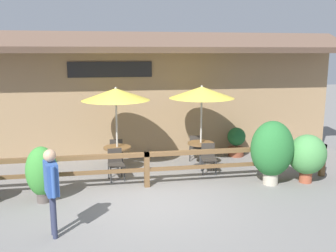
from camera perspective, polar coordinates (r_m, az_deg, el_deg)
The scene contains 16 objects.
ground_plane at distance 9.23m, azimuth -2.42°, elevation -11.45°, with size 60.00×60.00×0.00m, color slate.
building_facade at distance 12.68m, azimuth -5.01°, elevation 4.85°, with size 14.28×1.49×4.23m.
patio_railing at distance 9.98m, azimuth -3.27°, elevation -5.46°, with size 10.40×0.14×0.95m.
patio_umbrella_near at distance 11.02m, azimuth -7.96°, elevation 4.78°, with size 2.00×2.00×2.56m.
dining_table_near at distance 11.34m, azimuth -7.73°, elevation -3.94°, with size 0.82×0.82×0.77m.
chair_near_streetside at distance 10.70m, azimuth -7.97°, elevation -5.52°, with size 0.48×0.48×0.87m.
chair_near_wallside at distance 12.04m, azimuth -7.89°, elevation -3.64°, with size 0.43×0.43×0.87m.
patio_umbrella_middle at distance 11.50m, azimuth 5.16°, elevation 5.10°, with size 2.00×2.00×2.56m.
dining_table_middle at distance 11.81m, azimuth 5.01°, elevation -3.27°, with size 0.82×0.82×0.77m.
chair_middle_streetside at distance 11.24m, azimuth 6.18°, elevation -4.66°, with size 0.48×0.48×0.87m.
chair_middle_wallside at distance 12.45m, azimuth 4.24°, elevation -3.06°, with size 0.51×0.51×0.87m.
potted_plant_broad_leaf at distance 10.48m, azimuth 15.57°, elevation -3.49°, with size 1.16×1.04×1.76m.
potted_plant_corner_fern at distance 9.45m, azimuth -18.65°, elevation -6.73°, with size 0.75×0.68×1.37m.
potted_plant_small_flowering at distance 10.98m, azimuth 20.43°, elevation -4.19°, with size 1.05×0.95×1.35m.
potted_plant_entrance_palm at distance 13.18m, azimuth 10.37°, elevation -2.28°, with size 0.63×0.58×1.00m.
pedestrian at distance 7.53m, azimuth -17.36°, elevation -8.06°, with size 0.34×0.60×1.76m.
Camera 1 is at (-1.12, -8.45, 3.54)m, focal length 40.00 mm.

